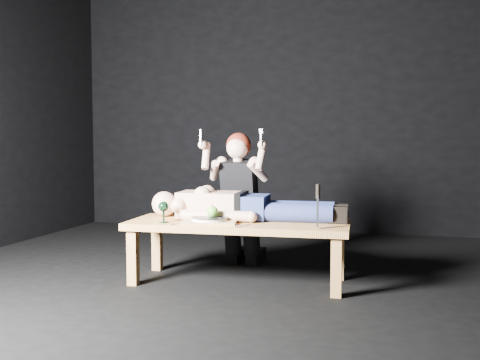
{
  "coord_description": "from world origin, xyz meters",
  "views": [
    {
      "loc": [
        1.19,
        -3.87,
        1.04
      ],
      "look_at": [
        0.1,
        0.07,
        0.75
      ],
      "focal_mm": 41.86,
      "sensor_mm": 36.0,
      "label": 1
    }
  ],
  "objects_px": {
    "table": "(238,252)",
    "carving_knife": "(318,206)",
    "lying_man": "(248,203)",
    "goblet": "(164,212)",
    "serving_tray": "(209,222)",
    "kneeling_woman": "(242,197)"
  },
  "relations": [
    {
      "from": "lying_man",
      "to": "serving_tray",
      "type": "xyz_separation_m",
      "value": [
        -0.21,
        -0.28,
        -0.11
      ]
    },
    {
      "from": "table",
      "to": "carving_knife",
      "type": "distance_m",
      "value": 0.73
    },
    {
      "from": "lying_man",
      "to": "goblet",
      "type": "relative_size",
      "value": 9.66
    },
    {
      "from": "table",
      "to": "kneeling_woman",
      "type": "bearing_deg",
      "value": 99.75
    },
    {
      "from": "carving_knife",
      "to": "serving_tray",
      "type": "bearing_deg",
      "value": 174.71
    },
    {
      "from": "lying_man",
      "to": "goblet",
      "type": "height_order",
      "value": "lying_man"
    },
    {
      "from": "lying_man",
      "to": "kneeling_woman",
      "type": "bearing_deg",
      "value": 108.22
    },
    {
      "from": "table",
      "to": "lying_man",
      "type": "bearing_deg",
      "value": 71.18
    },
    {
      "from": "table",
      "to": "kneeling_woman",
      "type": "distance_m",
      "value": 0.67
    },
    {
      "from": "goblet",
      "to": "carving_knife",
      "type": "height_order",
      "value": "carving_knife"
    },
    {
      "from": "serving_tray",
      "to": "goblet",
      "type": "bearing_deg",
      "value": -171.05
    },
    {
      "from": "kneeling_woman",
      "to": "goblet",
      "type": "height_order",
      "value": "kneeling_woman"
    },
    {
      "from": "lying_man",
      "to": "kneeling_woman",
      "type": "height_order",
      "value": "kneeling_woman"
    },
    {
      "from": "lying_man",
      "to": "serving_tray",
      "type": "relative_size",
      "value": 3.9
    },
    {
      "from": "serving_tray",
      "to": "goblet",
      "type": "xyz_separation_m",
      "value": [
        -0.33,
        -0.05,
        0.07
      ]
    },
    {
      "from": "lying_man",
      "to": "goblet",
      "type": "bearing_deg",
      "value": -150.9
    },
    {
      "from": "table",
      "to": "goblet",
      "type": "xyz_separation_m",
      "value": [
        -0.5,
        -0.2,
        0.3
      ]
    },
    {
      "from": "serving_tray",
      "to": "carving_knife",
      "type": "relative_size",
      "value": 1.28
    },
    {
      "from": "goblet",
      "to": "carving_knife",
      "type": "bearing_deg",
      "value": 0.95
    },
    {
      "from": "carving_knife",
      "to": "lying_man",
      "type": "bearing_deg",
      "value": 147.8
    },
    {
      "from": "table",
      "to": "goblet",
      "type": "height_order",
      "value": "goblet"
    },
    {
      "from": "goblet",
      "to": "table",
      "type": "bearing_deg",
      "value": 21.82
    }
  ]
}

